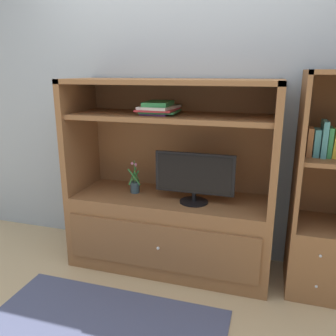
% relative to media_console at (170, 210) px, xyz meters
% --- Properties ---
extents(ground_plane, '(8.00, 8.00, 0.00)m').
position_rel_media_console_xyz_m(ground_plane, '(0.00, -0.41, -0.48)').
color(ground_plane, tan).
extents(painted_rear_wall, '(6.00, 0.10, 2.80)m').
position_rel_media_console_xyz_m(painted_rear_wall, '(0.00, 0.34, 0.92)').
color(painted_rear_wall, '#9EA8B2').
rests_on(painted_rear_wall, ground_plane).
extents(media_console, '(1.60, 0.60, 1.51)m').
position_rel_media_console_xyz_m(media_console, '(0.00, 0.00, 0.00)').
color(media_console, brown).
rests_on(media_console, ground_plane).
extents(tv_monitor, '(0.60, 0.22, 0.39)m').
position_rel_media_console_xyz_m(tv_monitor, '(0.21, -0.08, 0.33)').
color(tv_monitor, black).
rests_on(tv_monitor, media_console).
extents(potted_plant, '(0.10, 0.13, 0.27)m').
position_rel_media_console_xyz_m(potted_plant, '(-0.30, -0.00, 0.18)').
color(potted_plant, '#384C56').
rests_on(potted_plant, media_console).
extents(magazine_stack, '(0.30, 0.35, 0.09)m').
position_rel_media_console_xyz_m(magazine_stack, '(-0.08, -0.02, 0.82)').
color(magazine_stack, purple).
rests_on(magazine_stack, media_console).
extents(bookshelf_tall, '(0.39, 0.49, 1.58)m').
position_rel_media_console_xyz_m(bookshelf_tall, '(1.11, 0.00, 0.05)').
color(bookshelf_tall, brown).
rests_on(bookshelf_tall, ground_plane).
extents(upright_book_row, '(0.20, 0.17, 0.24)m').
position_rel_media_console_xyz_m(upright_book_row, '(1.07, -0.01, 0.63)').
color(upright_book_row, '#A56638').
rests_on(upright_book_row, bookshelf_tall).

